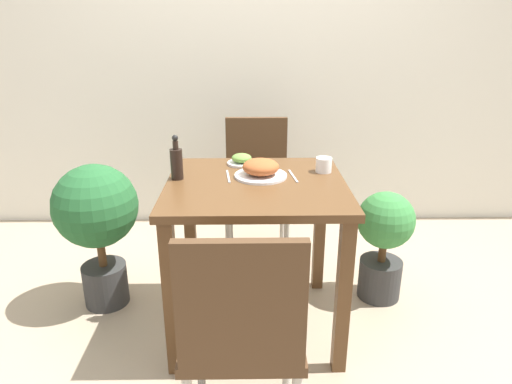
{
  "coord_description": "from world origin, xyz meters",
  "views": [
    {
      "loc": [
        -0.03,
        -1.99,
        1.48
      ],
      "look_at": [
        0.0,
        0.0,
        0.73
      ],
      "focal_mm": 32.0,
      "sensor_mm": 36.0,
      "label": 1
    }
  ],
  "objects_px": {
    "food_plate": "(261,169)",
    "potted_plant_left": "(97,217)",
    "potted_plant_right": "(384,238)",
    "chair_near": "(242,329)",
    "drink_cup": "(324,165)",
    "side_plate": "(242,160)",
    "sauce_bottle": "(177,162)",
    "chair_far": "(257,181)"
  },
  "relations": [
    {
      "from": "food_plate",
      "to": "potted_plant_left",
      "type": "distance_m",
      "value": 0.91
    },
    {
      "from": "side_plate",
      "to": "potted_plant_left",
      "type": "distance_m",
      "value": 0.81
    },
    {
      "from": "chair_far",
      "to": "food_plate",
      "type": "height_order",
      "value": "chair_far"
    },
    {
      "from": "chair_far",
      "to": "sauce_bottle",
      "type": "height_order",
      "value": "sauce_bottle"
    },
    {
      "from": "food_plate",
      "to": "potted_plant_right",
      "type": "distance_m",
      "value": 0.83
    },
    {
      "from": "chair_near",
      "to": "potted_plant_left",
      "type": "relative_size",
      "value": 1.12
    },
    {
      "from": "chair_near",
      "to": "food_plate",
      "type": "relative_size",
      "value": 3.57
    },
    {
      "from": "chair_far",
      "to": "sauce_bottle",
      "type": "xyz_separation_m",
      "value": [
        -0.39,
        -0.74,
        0.35
      ]
    },
    {
      "from": "potted_plant_right",
      "to": "drink_cup",
      "type": "bearing_deg",
      "value": -166.19
    },
    {
      "from": "chair_near",
      "to": "potted_plant_right",
      "type": "xyz_separation_m",
      "value": [
        0.76,
        0.96,
        -0.14
      ]
    },
    {
      "from": "chair_near",
      "to": "side_plate",
      "type": "distance_m",
      "value": 1.04
    },
    {
      "from": "chair_far",
      "to": "potted_plant_left",
      "type": "relative_size",
      "value": 1.12
    },
    {
      "from": "sauce_bottle",
      "to": "potted_plant_right",
      "type": "distance_m",
      "value": 1.19
    },
    {
      "from": "chair_near",
      "to": "food_plate",
      "type": "height_order",
      "value": "chair_near"
    },
    {
      "from": "sauce_bottle",
      "to": "potted_plant_left",
      "type": "xyz_separation_m",
      "value": [
        -0.46,
        0.15,
        -0.34
      ]
    },
    {
      "from": "chair_near",
      "to": "potted_plant_right",
      "type": "distance_m",
      "value": 1.23
    },
    {
      "from": "chair_near",
      "to": "food_plate",
      "type": "bearing_deg",
      "value": -95.9
    },
    {
      "from": "chair_far",
      "to": "potted_plant_right",
      "type": "bearing_deg",
      "value": -39.17
    },
    {
      "from": "potted_plant_left",
      "to": "potted_plant_right",
      "type": "xyz_separation_m",
      "value": [
        1.53,
        0.04,
        -0.15
      ]
    },
    {
      "from": "chair_near",
      "to": "drink_cup",
      "type": "height_order",
      "value": "chair_near"
    },
    {
      "from": "drink_cup",
      "to": "sauce_bottle",
      "type": "xyz_separation_m",
      "value": [
        -0.71,
        -0.09,
        0.05
      ]
    },
    {
      "from": "food_plate",
      "to": "sauce_bottle",
      "type": "bearing_deg",
      "value": -176.57
    },
    {
      "from": "food_plate",
      "to": "potted_plant_right",
      "type": "xyz_separation_m",
      "value": [
        0.68,
        0.16,
        -0.45
      ]
    },
    {
      "from": "side_plate",
      "to": "potted_plant_left",
      "type": "relative_size",
      "value": 0.19
    },
    {
      "from": "potted_plant_right",
      "to": "chair_far",
      "type": "bearing_deg",
      "value": 140.83
    },
    {
      "from": "potted_plant_left",
      "to": "potted_plant_right",
      "type": "distance_m",
      "value": 1.54
    },
    {
      "from": "side_plate",
      "to": "potted_plant_right",
      "type": "bearing_deg",
      "value": -3.09
    },
    {
      "from": "food_plate",
      "to": "sauce_bottle",
      "type": "height_order",
      "value": "sauce_bottle"
    },
    {
      "from": "potted_plant_left",
      "to": "chair_near",
      "type": "bearing_deg",
      "value": -50.07
    },
    {
      "from": "food_plate",
      "to": "drink_cup",
      "type": "distance_m",
      "value": 0.32
    },
    {
      "from": "chair_near",
      "to": "sauce_bottle",
      "type": "height_order",
      "value": "sauce_bottle"
    },
    {
      "from": "sauce_bottle",
      "to": "side_plate",
      "type": "bearing_deg",
      "value": 37.16
    },
    {
      "from": "side_plate",
      "to": "chair_far",
      "type": "bearing_deg",
      "value": 80.39
    },
    {
      "from": "chair_far",
      "to": "food_plate",
      "type": "relative_size",
      "value": 3.57
    },
    {
      "from": "chair_far",
      "to": "side_plate",
      "type": "bearing_deg",
      "value": -99.61
    },
    {
      "from": "side_plate",
      "to": "chair_near",
      "type": "bearing_deg",
      "value": -89.31
    },
    {
      "from": "drink_cup",
      "to": "sauce_bottle",
      "type": "relative_size",
      "value": 0.37
    },
    {
      "from": "chair_far",
      "to": "side_plate",
      "type": "xyz_separation_m",
      "value": [
        -0.09,
        -0.52,
        0.3
      ]
    },
    {
      "from": "potted_plant_left",
      "to": "potted_plant_right",
      "type": "relative_size",
      "value": 1.27
    },
    {
      "from": "chair_far",
      "to": "sauce_bottle",
      "type": "relative_size",
      "value": 4.22
    },
    {
      "from": "food_plate",
      "to": "side_plate",
      "type": "height_order",
      "value": "food_plate"
    },
    {
      "from": "drink_cup",
      "to": "potted_plant_right",
      "type": "height_order",
      "value": "drink_cup"
    }
  ]
}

